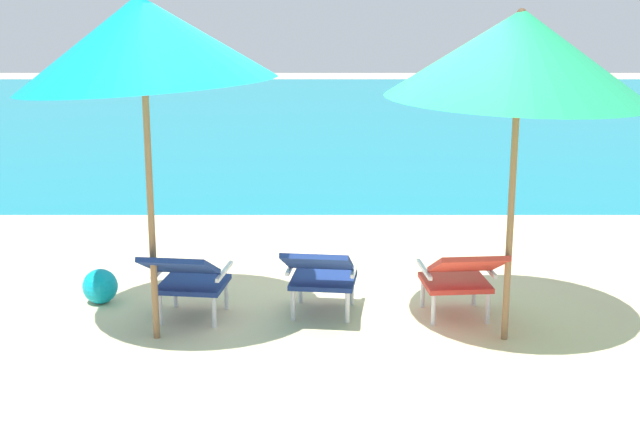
{
  "coord_description": "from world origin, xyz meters",
  "views": [
    {
      "loc": [
        -0.03,
        -6.5,
        2.53
      ],
      "look_at": [
        0.0,
        0.7,
        0.75
      ],
      "focal_mm": 48.95,
      "sensor_mm": 36.0,
      "label": 1
    }
  ],
  "objects_px": {
    "beach_umbrella_right": "(516,55)",
    "lounge_chair_center": "(317,272)",
    "lounge_chair_left": "(184,276)",
    "lounge_chair_right": "(458,274)",
    "beach_umbrella_left": "(139,41)",
    "beach_ball": "(97,287)"
  },
  "relations": [
    {
      "from": "beach_umbrella_right",
      "to": "lounge_chair_center",
      "type": "bearing_deg",
      "value": 163.75
    },
    {
      "from": "lounge_chair_right",
      "to": "beach_umbrella_left",
      "type": "relative_size",
      "value": 0.35
    },
    {
      "from": "lounge_chair_left",
      "to": "lounge_chair_right",
      "type": "relative_size",
      "value": 1.02
    },
    {
      "from": "lounge_chair_center",
      "to": "beach_ball",
      "type": "xyz_separation_m",
      "value": [
        -1.88,
        0.4,
        -0.25
      ]
    },
    {
      "from": "lounge_chair_center",
      "to": "beach_umbrella_left",
      "type": "distance_m",
      "value": 2.26
    },
    {
      "from": "lounge_chair_left",
      "to": "beach_umbrella_right",
      "type": "bearing_deg",
      "value": -7.09
    },
    {
      "from": "lounge_chair_left",
      "to": "beach_ball",
      "type": "height_order",
      "value": "lounge_chair_left"
    },
    {
      "from": "lounge_chair_right",
      "to": "beach_umbrella_right",
      "type": "height_order",
      "value": "beach_umbrella_right"
    },
    {
      "from": "lounge_chair_left",
      "to": "beach_ball",
      "type": "bearing_deg",
      "value": 148.42
    },
    {
      "from": "lounge_chair_right",
      "to": "lounge_chair_center",
      "type": "bearing_deg",
      "value": 176.83
    },
    {
      "from": "lounge_chair_center",
      "to": "beach_umbrella_left",
      "type": "xyz_separation_m",
      "value": [
        -1.26,
        -0.38,
        1.84
      ]
    },
    {
      "from": "lounge_chair_center",
      "to": "beach_umbrella_right",
      "type": "distance_m",
      "value": 2.27
    },
    {
      "from": "lounge_chair_left",
      "to": "beach_umbrella_right",
      "type": "height_order",
      "value": "beach_umbrella_right"
    },
    {
      "from": "beach_umbrella_left",
      "to": "beach_umbrella_right",
      "type": "relative_size",
      "value": 1.02
    },
    {
      "from": "lounge_chair_right",
      "to": "beach_umbrella_right",
      "type": "relative_size",
      "value": 0.36
    },
    {
      "from": "lounge_chair_center",
      "to": "lounge_chair_right",
      "type": "relative_size",
      "value": 1.02
    },
    {
      "from": "beach_umbrella_left",
      "to": "beach_umbrella_right",
      "type": "bearing_deg",
      "value": -0.55
    },
    {
      "from": "lounge_chair_right",
      "to": "beach_umbrella_left",
      "type": "height_order",
      "value": "beach_umbrella_left"
    },
    {
      "from": "lounge_chair_right",
      "to": "beach_ball",
      "type": "relative_size",
      "value": 3.07
    },
    {
      "from": "beach_ball",
      "to": "beach_umbrella_right",
      "type": "bearing_deg",
      "value": -13.9
    },
    {
      "from": "beach_umbrella_right",
      "to": "beach_ball",
      "type": "height_order",
      "value": "beach_umbrella_right"
    },
    {
      "from": "lounge_chair_left",
      "to": "beach_ball",
      "type": "relative_size",
      "value": 3.13
    }
  ]
}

